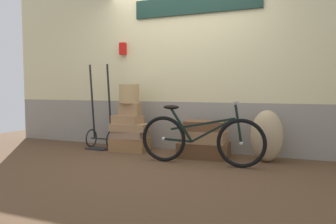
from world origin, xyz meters
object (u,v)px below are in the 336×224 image
suitcase_1 (130,134)px  wicker_basket (129,94)px  burlap_sack (267,136)px  bicycle (200,139)px  suitcase_3 (128,119)px  suitcase_2 (130,127)px  luggage_trolley (101,129)px  suitcase_4 (130,109)px  suitcase_7 (205,126)px  suitcase_0 (130,144)px  suitcase_5 (204,150)px  suitcase_6 (205,137)px

suitcase_1 → wicker_basket: bearing=150.6°
burlap_sack → bicycle: bearing=-147.6°
suitcase_1 → suitcase_3: 0.24m
suitcase_1 → suitcase_2: 0.11m
suitcase_2 → luggage_trolley: (-0.58, 0.05, -0.07)m
suitcase_4 → bicycle: (1.26, -0.44, -0.33)m
suitcase_7 → bicycle: 0.46m
suitcase_0 → suitcase_5: (1.20, 0.00, 0.00)m
suitcase_7 → suitcase_6: bearing=-73.4°
suitcase_5 → burlap_sack: (0.85, 0.05, 0.24)m
suitcase_1 → suitcase_4: (0.01, 0.01, 0.39)m
suitcase_7 → suitcase_3: bearing=174.6°
suitcase_5 → suitcase_7: suitcase_7 is taller
suitcase_4 → bicycle: 1.38m
luggage_trolley → burlap_sack: bearing=0.5°
suitcase_4 → burlap_sack: bearing=-3.7°
burlap_sack → suitcase_3: bearing=-178.0°
suitcase_0 → suitcase_6: (1.22, -0.02, 0.20)m
suitcase_5 → bicycle: 0.51m
suitcase_1 → suitcase_3: suitcase_3 is taller
suitcase_3 → suitcase_7: size_ratio=0.79×
suitcase_6 → suitcase_1: bearing=179.7°
suitcase_1 → wicker_basket: (-0.01, 0.00, 0.63)m
suitcase_4 → suitcase_7: suitcase_4 is taller
suitcase_2 → suitcase_3: 0.13m
suitcase_4 → suitcase_6: size_ratio=0.51×
suitcase_0 → burlap_sack: size_ratio=0.83×
suitcase_3 → burlap_sack: 2.09m
suitcase_0 → wicker_basket: size_ratio=1.87×
suitcase_6 → luggage_trolley: 1.78m
bicycle → suitcase_0: bearing=160.9°
suitcase_7 → burlap_sack: bearing=-3.1°
suitcase_4 → suitcase_6: bearing=-6.0°
suitcase_3 → luggage_trolley: size_ratio=0.32×
suitcase_0 → suitcase_1: suitcase_1 is taller
suitcase_3 → wicker_basket: size_ratio=1.44×
suitcase_3 → suitcase_5: (1.23, 0.03, -0.39)m
suitcase_0 → bicycle: bicycle is taller
suitcase_5 → wicker_basket: 1.44m
wicker_basket → bicycle: bearing=-18.6°
luggage_trolley → bicycle: luggage_trolley is taller
suitcase_4 → wicker_basket: size_ratio=1.01×
suitcase_6 → bicycle: (0.06, -0.42, 0.03)m
suitcase_7 → suitcase_1: bearing=174.3°
suitcase_2 → luggage_trolley: bearing=168.4°
suitcase_0 → wicker_basket: wicker_basket is taller
luggage_trolley → burlap_sack: 2.62m
suitcase_4 → suitcase_5: size_ratio=0.44×
suitcase_7 → suitcase_2: bearing=174.6°
suitcase_0 → suitcase_1: 0.16m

